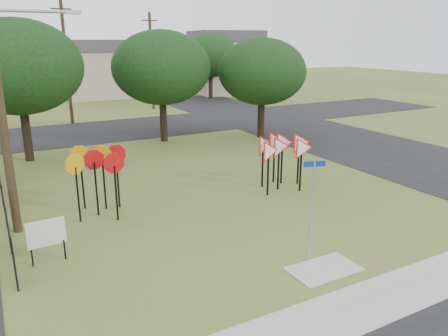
# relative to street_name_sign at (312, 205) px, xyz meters

# --- Properties ---
(ground) EXTENTS (140.00, 140.00, 0.00)m
(ground) POSITION_rel_street_name_sign_xyz_m (0.05, 1.79, -1.72)
(ground) COLOR #485A21
(sidewalk) EXTENTS (30.00, 1.60, 0.02)m
(sidewalk) POSITION_rel_street_name_sign_xyz_m (0.05, -2.41, -1.71)
(sidewalk) COLOR #9B9A92
(sidewalk) RESTS_ON ground
(planting_strip) EXTENTS (30.00, 0.80, 0.02)m
(planting_strip) POSITION_rel_street_name_sign_xyz_m (0.05, -3.61, -1.72)
(planting_strip) COLOR #485A21
(planting_strip) RESTS_ON ground
(street_right) EXTENTS (8.00, 50.00, 0.02)m
(street_right) POSITION_rel_street_name_sign_xyz_m (12.05, 11.79, -1.71)
(street_right) COLOR black
(street_right) RESTS_ON ground
(street_far) EXTENTS (60.00, 8.00, 0.02)m
(street_far) POSITION_rel_street_name_sign_xyz_m (0.05, 21.79, -1.71)
(street_far) COLOR black
(street_far) RESTS_ON ground
(curb_pad) EXTENTS (2.00, 1.20, 0.02)m
(curb_pad) POSITION_rel_street_name_sign_xyz_m (0.05, -0.61, -1.71)
(curb_pad) COLOR #9B9A92
(curb_pad) RESTS_ON ground
(street_name_sign) EXTENTS (0.59, 0.24, 3.01)m
(street_name_sign) POSITION_rel_street_name_sign_xyz_m (0.00, 0.00, 0.00)
(street_name_sign) COLOR #9EA0A6
(street_name_sign) RESTS_ON ground
(stop_sign_cluster) EXTENTS (2.34, 1.82, 2.48)m
(stop_sign_cluster) POSITION_rel_street_name_sign_xyz_m (-4.41, 6.55, 0.12)
(stop_sign_cluster) COLOR black
(stop_sign_cluster) RESTS_ON ground
(yield_sign_cluster) EXTENTS (3.06, 1.67, 2.39)m
(yield_sign_cluster) POSITION_rel_street_name_sign_xyz_m (3.14, 5.80, 0.04)
(yield_sign_cluster) COLOR black
(yield_sign_cluster) RESTS_ON ground
(info_board) EXTENTS (1.06, 0.11, 1.32)m
(info_board) POSITION_rel_street_name_sign_xyz_m (-6.63, 3.50, -0.84)
(info_board) COLOR black
(info_board) RESTS_ON ground
(far_pole_a) EXTENTS (1.40, 0.24, 9.00)m
(far_pole_a) POSITION_rel_street_name_sign_xyz_m (-1.95, 25.79, 2.88)
(far_pole_a) COLOR #3B2D1B
(far_pole_a) RESTS_ON ground
(far_pole_b) EXTENTS (1.40, 0.24, 8.50)m
(far_pole_b) POSITION_rel_street_name_sign_xyz_m (6.05, 29.79, 2.62)
(far_pole_b) COLOR #3B2D1B
(far_pole_b) RESTS_ON ground
(fence_run) EXTENTS (0.05, 11.55, 1.50)m
(fence_run) POSITION_rel_street_name_sign_xyz_m (-7.55, 8.04, -0.94)
(fence_run) COLOR black
(fence_run) RESTS_ON ground
(house_mid) EXTENTS (8.40, 8.40, 6.20)m
(house_mid) POSITION_rel_street_name_sign_xyz_m (4.05, 41.79, 1.42)
(house_mid) COLOR #B3A590
(house_mid) RESTS_ON ground
(house_right) EXTENTS (8.30, 8.30, 7.20)m
(house_right) POSITION_rel_street_name_sign_xyz_m (18.05, 37.79, 1.93)
(house_right) COLOR #B3A590
(house_right) RESTS_ON ground
(tree_near_left) EXTENTS (6.40, 6.40, 7.27)m
(tree_near_left) POSITION_rel_street_name_sign_xyz_m (-5.95, 15.79, 3.13)
(tree_near_left) COLOR black
(tree_near_left) RESTS_ON ground
(tree_near_mid) EXTENTS (6.00, 6.00, 6.80)m
(tree_near_mid) POSITION_rel_street_name_sign_xyz_m (2.05, 16.79, 2.82)
(tree_near_mid) COLOR black
(tree_near_mid) RESTS_ON ground
(tree_near_right) EXTENTS (5.60, 5.60, 6.33)m
(tree_near_right) POSITION_rel_street_name_sign_xyz_m (8.05, 14.79, 2.50)
(tree_near_right) COLOR black
(tree_near_right) RESTS_ON ground
(tree_far_right) EXTENTS (6.00, 6.00, 6.80)m
(tree_far_right) POSITION_rel_street_name_sign_xyz_m (14.05, 33.79, 2.82)
(tree_far_right) COLOR black
(tree_far_right) RESTS_ON ground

